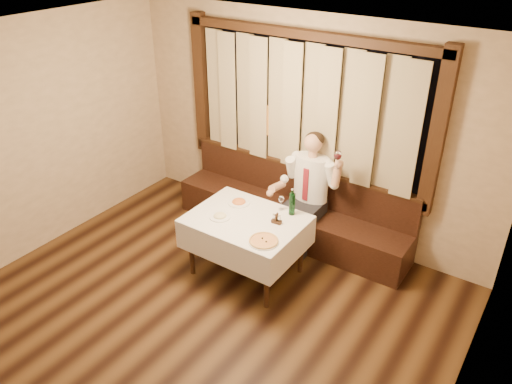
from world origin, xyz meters
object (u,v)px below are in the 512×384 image
Objects in this scene: green_bottle at (292,204)px; pasta_red at (239,200)px; dining_table at (246,226)px; cruet_caddy at (277,220)px; pasta_cream at (220,215)px; banquette at (291,213)px; seated_man at (308,184)px; pizza at (264,241)px.

pasta_red is at bearing -168.09° from green_bottle.
dining_table is 10.53× the size of cruet_caddy.
dining_table is at bearing 29.63° from pasta_cream.
banquette is at bearing 105.91° from cruet_caddy.
banquette is 13.33× the size of pasta_cream.
seated_man is at bearing 89.83° from cruet_caddy.
pasta_cream is at bearing -88.82° from pasta_red.
cruet_caddy reaches higher than dining_table.
banquette reaches higher than dining_table.
pasta_red is (-0.26, -0.80, 0.48)m from banquette.
seated_man reaches higher than pasta_cream.
seated_man is at bearing 96.59° from pizza.
dining_table is at bearing -166.69° from cruet_caddy.
pasta_cream is 0.82m from green_bottle.
pizza is 0.85m from pasta_red.
seated_man is at bearing 100.10° from green_bottle.
pizza is 0.39m from cruet_caddy.
green_bottle is at bearing 38.72° from pasta_cream.
cruet_caddy is at bearing 17.50° from dining_table.
pizza is at bearing -33.63° from dining_table.
cruet_caddy is (-0.08, 0.38, 0.03)m from pizza.
green_bottle reaches higher than banquette.
dining_table is at bearing -90.00° from banquette.
dining_table is 0.52m from pizza.
pasta_red is 2.18× the size of cruet_caddy.
pizza is 1.00× the size of green_bottle.
pasta_cream is (-0.26, -1.17, 0.48)m from banquette.
cruet_caddy is (0.34, 0.11, 0.15)m from dining_table.
dining_table is at bearing -106.59° from seated_man.
pasta_cream is (0.01, -0.37, -0.00)m from pasta_red.
pasta_red is 0.89m from seated_man.
pasta_cream is 0.74× the size of green_bottle.
banquette is at bearing 107.79° from pizza.
banquette is 1.08m from dining_table.
cruet_caddy is at bearing -69.90° from banquette.
cruet_caddy is at bearing -11.54° from pasta_red.
green_bottle reaches higher than pasta_cream.
cruet_caddy is at bearing -99.54° from green_bottle.
pasta_cream reaches higher than dining_table.
seated_man is at bearing 63.69° from pasta_cream.
pizza is at bearing -86.57° from green_bottle.
banquette is 9.86× the size of green_bottle.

